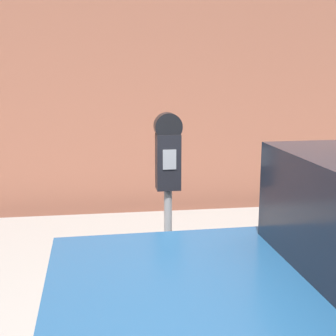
# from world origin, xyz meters

# --- Properties ---
(sidewalk) EXTENTS (24.00, 2.80, 0.12)m
(sidewalk) POSITION_xyz_m (0.00, 2.20, 0.06)
(sidewalk) COLOR #9E9B96
(sidewalk) RESTS_ON ground_plane
(parking_meter) EXTENTS (0.17, 0.13, 1.40)m
(parking_meter) POSITION_xyz_m (-0.37, 1.13, 1.14)
(parking_meter) COLOR gray
(parking_meter) RESTS_ON sidewalk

